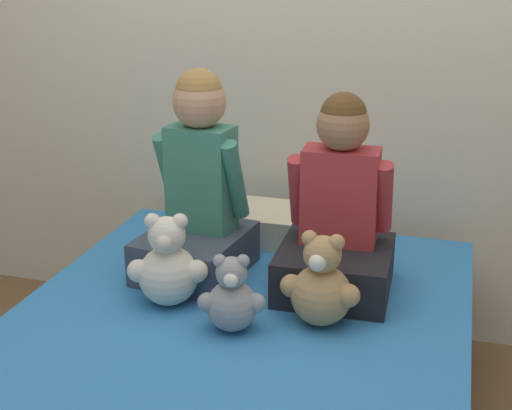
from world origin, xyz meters
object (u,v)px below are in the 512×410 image
at_px(child_on_left, 198,194).
at_px(teddy_bear_between_children, 232,299).
at_px(pillow_at_headboard, 288,226).
at_px(child_on_right, 338,219).
at_px(teddy_bear_held_by_right_child, 321,286).
at_px(teddy_bear_held_by_left_child, 168,266).

xyz_separation_m(child_on_left, teddy_bear_between_children, (0.23, -0.36, -0.17)).
distance_m(child_on_left, pillow_at_headboard, 0.46).
relative_size(teddy_bear_between_children, pillow_at_headboard, 0.39).
distance_m(child_on_right, teddy_bear_between_children, 0.45).
bearing_deg(pillow_at_headboard, teddy_bear_held_by_right_child, -67.71).
bearing_deg(teddy_bear_held_by_right_child, child_on_right, 95.95).
bearing_deg(teddy_bear_held_by_left_child, pillow_at_headboard, 54.44).
height_order(child_on_right, pillow_at_headboard, child_on_right).
bearing_deg(child_on_right, teddy_bear_between_children, -125.17).
relative_size(teddy_bear_held_by_left_child, teddy_bear_held_by_right_child, 1.04).
height_order(teddy_bear_between_children, pillow_at_headboard, teddy_bear_between_children).
relative_size(child_on_left, child_on_right, 1.08).
bearing_deg(child_on_left, child_on_right, 6.61).
relative_size(child_on_right, teddy_bear_held_by_right_child, 2.22).
bearing_deg(child_on_right, teddy_bear_held_by_right_child, -91.73).
distance_m(child_on_left, teddy_bear_held_by_right_child, 0.55).
distance_m(teddy_bear_held_by_right_child, teddy_bear_between_children, 0.26).
bearing_deg(teddy_bear_held_by_right_child, pillow_at_headboard, 118.09).
height_order(teddy_bear_held_by_right_child, pillow_at_headboard, teddy_bear_held_by_right_child).
bearing_deg(teddy_bear_held_by_left_child, teddy_bear_between_children, -38.20).
xyz_separation_m(child_on_left, child_on_right, (0.46, -0.00, -0.04)).
xyz_separation_m(teddy_bear_held_by_left_child, teddy_bear_held_by_right_child, (0.47, 0.01, -0.00)).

